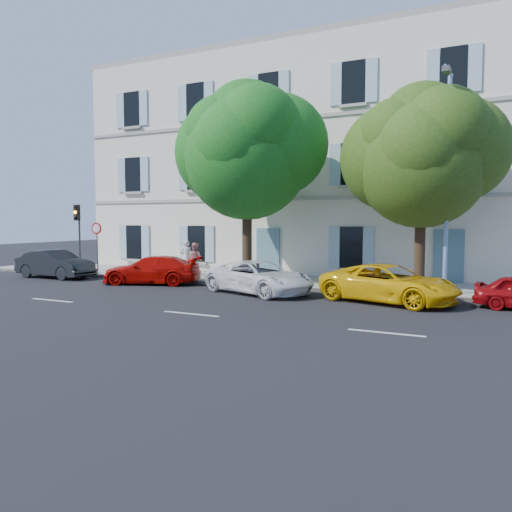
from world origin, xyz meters
The scene contains 15 objects.
ground centered at (0.00, 0.00, 0.00)m, with size 90.00×90.00×0.00m, color black.
sidewalk centered at (0.00, 4.45, 0.07)m, with size 36.00×4.50×0.15m, color #A09E96.
kerb centered at (0.00, 2.28, 0.08)m, with size 36.00×0.16×0.16m, color #9E998E.
building centered at (0.00, 10.20, 6.00)m, with size 28.00×7.00×12.00m, color silver.
car_dark_sedan centered at (-11.52, 1.17, 0.70)m, with size 1.49×4.26×1.40m, color black.
car_red_coupe centered at (-5.63, 1.35, 0.65)m, with size 1.81×4.45×1.29m, color #B90A05.
car_white_coupe centered at (0.04, 0.83, 0.65)m, with size 2.17×4.70×1.31m, color white.
car_yellow_supercar centered at (5.13, 0.89, 0.68)m, with size 2.25×4.88×1.35m, color #F2BA0A.
tree_left centered at (-1.51, 2.85, 5.68)m, with size 5.54×5.54×8.59m.
tree_right centered at (5.82, 3.29, 5.11)m, with size 5.01×5.01×7.73m.
traffic_light centered at (-11.68, 2.90, 2.74)m, with size 0.28×0.40×3.58m.
road_sign centered at (-10.30, 2.84, 2.05)m, with size 0.61×0.11×2.63m.
street_lamp centered at (6.80, 2.65, 4.71)m, with size 0.28×1.71×8.05m.
pedestrian_a centered at (-5.77, 4.39, 1.03)m, with size 0.64×0.42×1.75m, color silver.
pedestrian_b centered at (-5.07, 4.11, 0.97)m, with size 0.80×0.62×1.64m, color #D3878A.
Camera 1 is at (8.52, -16.95, 2.94)m, focal length 35.00 mm.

